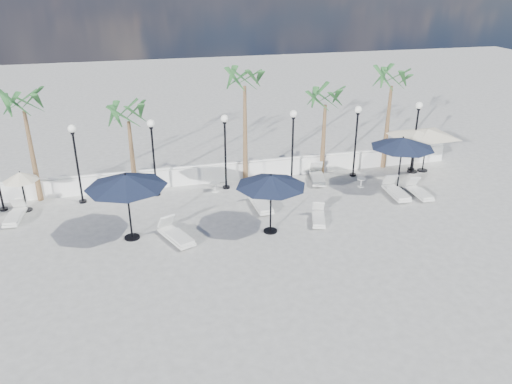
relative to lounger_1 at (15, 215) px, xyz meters
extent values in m
plane|color=gray|center=(9.79, -5.26, -0.24)|extent=(100.00, 100.00, 0.00)
cube|color=white|center=(9.79, 2.24, 0.21)|extent=(26.00, 0.30, 0.90)
cube|color=white|center=(9.79, 2.24, 0.73)|extent=(26.00, 0.12, 0.08)
cylinder|color=black|center=(-0.71, 1.24, -0.19)|extent=(0.36, 0.36, 0.10)
cylinder|color=black|center=(2.79, 1.24, -0.19)|extent=(0.36, 0.36, 0.10)
cylinder|color=black|center=(2.79, 1.24, 1.51)|extent=(0.10, 0.10, 3.50)
cylinder|color=black|center=(2.79, 1.24, 3.21)|extent=(0.18, 0.18, 0.10)
sphere|color=white|center=(2.79, 1.24, 3.42)|extent=(0.36, 0.36, 0.36)
cylinder|color=black|center=(6.29, 1.24, -0.19)|extent=(0.36, 0.36, 0.10)
cylinder|color=black|center=(6.29, 1.24, 1.51)|extent=(0.10, 0.10, 3.50)
cylinder|color=black|center=(6.29, 1.24, 3.21)|extent=(0.18, 0.18, 0.10)
sphere|color=white|center=(6.29, 1.24, 3.42)|extent=(0.36, 0.36, 0.36)
cylinder|color=black|center=(9.79, 1.24, -0.19)|extent=(0.36, 0.36, 0.10)
cylinder|color=black|center=(9.79, 1.24, 1.51)|extent=(0.10, 0.10, 3.50)
cylinder|color=black|center=(9.79, 1.24, 3.21)|extent=(0.18, 0.18, 0.10)
sphere|color=white|center=(9.79, 1.24, 3.42)|extent=(0.36, 0.36, 0.36)
cylinder|color=black|center=(13.29, 1.24, -0.19)|extent=(0.36, 0.36, 0.10)
cylinder|color=black|center=(13.29, 1.24, 1.51)|extent=(0.10, 0.10, 3.50)
cylinder|color=black|center=(13.29, 1.24, 3.21)|extent=(0.18, 0.18, 0.10)
sphere|color=white|center=(13.29, 1.24, 3.42)|extent=(0.36, 0.36, 0.36)
cylinder|color=black|center=(16.79, 1.24, -0.19)|extent=(0.36, 0.36, 0.10)
cylinder|color=black|center=(16.79, 1.24, 1.51)|extent=(0.10, 0.10, 3.50)
cylinder|color=black|center=(16.79, 1.24, 3.21)|extent=(0.18, 0.18, 0.10)
sphere|color=white|center=(16.79, 1.24, 3.42)|extent=(0.36, 0.36, 0.36)
cylinder|color=black|center=(20.29, 1.24, -0.19)|extent=(0.36, 0.36, 0.10)
cylinder|color=black|center=(20.29, 1.24, 1.51)|extent=(0.10, 0.10, 3.50)
cylinder|color=black|center=(20.29, 1.24, 3.21)|extent=(0.18, 0.18, 0.10)
sphere|color=white|center=(20.29, 1.24, 3.42)|extent=(0.36, 0.36, 0.36)
cone|color=brown|center=(0.79, 2.04, 1.96)|extent=(0.28, 0.28, 4.40)
cone|color=brown|center=(5.29, 2.04, 1.56)|extent=(0.28, 0.28, 3.60)
cone|color=brown|center=(10.99, 2.04, 2.26)|extent=(0.28, 0.28, 5.00)
cone|color=brown|center=(15.29, 2.04, 1.66)|extent=(0.28, 0.28, 3.80)
cone|color=brown|center=(18.99, 2.04, 2.06)|extent=(0.28, 0.28, 4.60)
cube|color=silver|center=(0.00, -0.02, -0.09)|extent=(0.77, 1.91, 0.10)
cube|color=silver|center=(-0.02, -0.27, 0.02)|extent=(0.68, 1.30, 0.10)
cube|color=silver|center=(0.06, 0.73, 0.28)|extent=(0.62, 0.49, 0.58)
cube|color=silver|center=(6.75, -3.65, -0.08)|extent=(1.41, 2.13, 0.11)
cube|color=silver|center=(6.85, -3.90, 0.04)|extent=(1.12, 1.51, 0.11)
cube|color=silver|center=(6.43, -2.89, 0.33)|extent=(0.77, 0.69, 0.63)
cube|color=silver|center=(10.91, -1.50, -0.08)|extent=(0.73, 2.01, 0.11)
cube|color=silver|center=(10.91, -1.77, 0.04)|extent=(0.67, 1.37, 0.11)
cube|color=silver|center=(10.88, -0.70, 0.32)|extent=(0.64, 0.49, 0.62)
cube|color=silver|center=(12.99, -3.50, -0.11)|extent=(1.06, 1.75, 0.09)
cube|color=silver|center=(12.92, -3.72, -0.01)|extent=(0.85, 1.23, 0.09)
cube|color=silver|center=(13.21, -2.87, 0.23)|extent=(0.62, 0.54, 0.52)
cube|color=silver|center=(17.69, -1.83, -0.08)|extent=(0.82, 2.06, 0.11)
cube|color=silver|center=(17.68, -2.10, 0.04)|extent=(0.73, 1.40, 0.11)
cube|color=silver|center=(17.75, -1.02, 0.33)|extent=(0.66, 0.52, 0.63)
cube|color=silver|center=(18.82, -2.11, -0.09)|extent=(0.65, 1.81, 0.10)
cube|color=silver|center=(18.81, -2.35, 0.01)|extent=(0.60, 1.23, 0.10)
cube|color=silver|center=(18.84, -1.38, 0.26)|extent=(0.58, 0.44, 0.56)
cube|color=silver|center=(14.62, 0.94, -0.08)|extent=(1.18, 2.13, 0.11)
cube|color=silver|center=(14.55, 0.67, 0.04)|extent=(0.97, 1.49, 0.11)
cube|color=silver|center=(14.84, 1.73, 0.33)|extent=(0.74, 0.63, 0.63)
cylinder|color=silver|center=(9.17, 0.94, -0.23)|extent=(0.38, 0.38, 0.03)
cylinder|color=silver|center=(9.17, 0.94, -0.01)|extent=(0.06, 0.06, 0.45)
cylinder|color=silver|center=(9.17, 0.94, 0.22)|extent=(0.49, 0.49, 0.03)
cylinder|color=silver|center=(16.56, -0.26, -0.23)|extent=(0.35, 0.35, 0.03)
cylinder|color=silver|center=(16.56, -0.26, -0.03)|extent=(0.05, 0.05, 0.41)
cylinder|color=silver|center=(16.56, -0.26, 0.18)|extent=(0.45, 0.45, 0.03)
cylinder|color=black|center=(4.99, -2.97, -0.21)|extent=(0.63, 0.63, 0.07)
cylinder|color=black|center=(4.99, -2.97, 1.14)|extent=(0.08, 0.08, 2.77)
cone|color=black|center=(4.99, -2.97, 2.32)|extent=(3.28, 3.28, 0.51)
sphere|color=black|center=(4.99, -2.97, 2.61)|extent=(0.09, 0.09, 0.09)
cylinder|color=black|center=(10.69, -3.84, -0.21)|extent=(0.59, 0.59, 0.06)
cylinder|color=black|center=(10.69, -3.84, 1.02)|extent=(0.07, 0.07, 2.52)
cone|color=black|center=(10.69, -3.84, 2.09)|extent=(2.95, 2.95, 0.47)
sphere|color=black|center=(10.69, -3.84, 2.36)|extent=(0.08, 0.08, 0.08)
cylinder|color=black|center=(18.17, -1.06, -0.21)|extent=(0.63, 0.63, 0.07)
cylinder|color=black|center=(18.17, -1.06, 1.10)|extent=(0.08, 0.08, 2.68)
cone|color=black|center=(18.17, -1.06, 2.24)|extent=(3.13, 3.13, 0.50)
sphere|color=black|center=(18.17, -1.06, 2.52)|extent=(0.09, 0.09, 0.09)
cylinder|color=black|center=(20.19, 0.94, -0.21)|extent=(0.53, 0.53, 0.06)
cylinder|color=black|center=(20.19, 0.94, 0.94)|extent=(0.07, 0.07, 2.36)
pyramid|color=beige|center=(20.19, 0.94, 2.14)|extent=(5.22, 5.22, 0.36)
cylinder|color=black|center=(20.83, 0.94, -0.21)|extent=(0.55, 0.55, 0.06)
cylinder|color=black|center=(20.83, 0.94, 0.95)|extent=(0.07, 0.07, 2.38)
pyramid|color=beige|center=(20.83, 0.94, 2.17)|extent=(5.18, 5.18, 0.37)
cylinder|color=black|center=(0.33, 0.94, -0.21)|extent=(0.49, 0.49, 0.05)
cylinder|color=black|center=(0.33, 0.94, 0.69)|extent=(0.06, 0.06, 1.85)
cone|color=beige|center=(0.33, 0.94, 1.45)|extent=(1.59, 1.59, 0.40)
sphere|color=black|center=(0.33, 0.94, 1.68)|extent=(0.07, 0.07, 0.07)
camera|label=1|loc=(5.48, -21.84, 9.81)|focal=35.00mm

